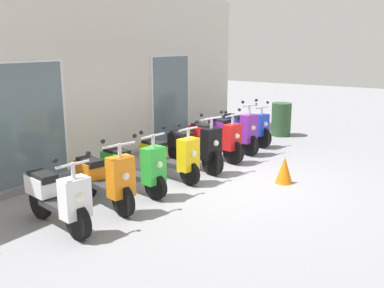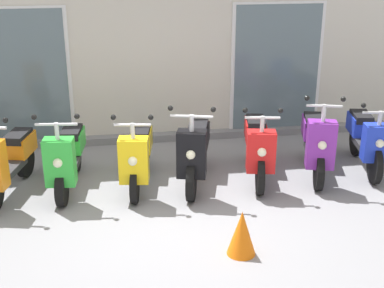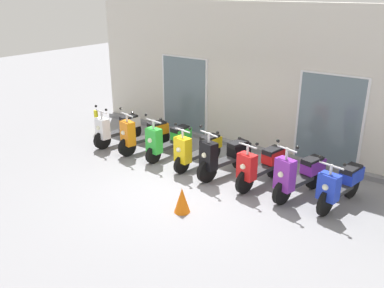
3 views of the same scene
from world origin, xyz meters
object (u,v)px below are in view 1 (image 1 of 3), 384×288
object	(u,v)px
scooter_black	(195,147)
trash_bin	(281,119)
scooter_orange	(104,178)
scooter_blue	(246,126)
scooter_white	(58,198)
traffic_cone	(284,170)
scooter_green	(134,167)
scooter_purple	(234,131)
scooter_yellow	(170,156)
scooter_red	(215,138)

from	to	relation	value
scooter_black	trash_bin	bearing A→B (deg)	-2.65
scooter_orange	scooter_black	size ratio (longest dim) A/B	0.99
scooter_blue	trash_bin	bearing A→B (deg)	-11.93
scooter_white	scooter_black	size ratio (longest dim) A/B	0.95
scooter_orange	traffic_cone	size ratio (longest dim) A/B	3.05
scooter_orange	trash_bin	distance (m)	6.75
scooter_white	scooter_orange	xyz separation A→B (m)	(0.95, 0.03, 0.02)
trash_bin	traffic_cone	distance (m)	4.34
scooter_blue	scooter_white	bearing A→B (deg)	-179.05
scooter_orange	scooter_green	xyz separation A→B (m)	(0.79, 0.06, -0.01)
scooter_orange	scooter_purple	distance (m)	4.33
scooter_white	trash_bin	world-z (taller)	scooter_white
scooter_black	scooter_blue	world-z (taller)	scooter_black
scooter_black	traffic_cone	size ratio (longest dim) A/B	3.09
scooter_yellow	scooter_blue	world-z (taller)	scooter_yellow
scooter_red	scooter_yellow	bearing A→B (deg)	179.56
scooter_green	scooter_orange	bearing A→B (deg)	-175.70
scooter_black	scooter_yellow	bearing A→B (deg)	175.43
scooter_white	scooter_yellow	distance (m)	2.70
scooter_red	scooter_black	bearing A→B (deg)	-176.82
scooter_green	scooter_red	xyz separation A→B (m)	(2.67, -0.07, 0.02)
scooter_white	scooter_blue	size ratio (longest dim) A/B	0.97
scooter_green	scooter_purple	world-z (taller)	scooter_purple
scooter_green	scooter_blue	xyz separation A→B (m)	(4.38, 0.01, 0.01)
scooter_yellow	scooter_red	world-z (taller)	scooter_red
scooter_purple	scooter_red	bearing A→B (deg)	179.52
scooter_green	trash_bin	xyz separation A→B (m)	(5.96, -0.32, -0.00)
scooter_red	trash_bin	bearing A→B (deg)	-4.26
scooter_black	trash_bin	xyz separation A→B (m)	(4.20, -0.19, -0.02)
scooter_green	scooter_yellow	bearing A→B (deg)	-3.64
scooter_white	scooter_blue	bearing A→B (deg)	0.95
scooter_yellow	scooter_purple	world-z (taller)	scooter_purple
scooter_purple	traffic_cone	distance (m)	2.50
scooter_orange	scooter_red	world-z (taller)	scooter_orange
scooter_black	scooter_purple	size ratio (longest dim) A/B	1.02
scooter_yellow	scooter_green	bearing A→B (deg)	176.36
scooter_orange	trash_bin	world-z (taller)	scooter_orange
scooter_red	traffic_cone	size ratio (longest dim) A/B	3.08
scooter_purple	trash_bin	xyz separation A→B (m)	(2.41, -0.24, -0.04)
scooter_red	traffic_cone	world-z (taller)	scooter_red
scooter_white	scooter_green	bearing A→B (deg)	2.86
trash_bin	traffic_cone	world-z (taller)	trash_bin
scooter_yellow	traffic_cone	world-z (taller)	scooter_yellow
scooter_white	scooter_yellow	size ratio (longest dim) A/B	0.98
scooter_red	traffic_cone	distance (m)	2.07
scooter_yellow	scooter_purple	distance (m)	2.58
scooter_green	scooter_red	distance (m)	2.67
trash_bin	traffic_cone	size ratio (longest dim) A/B	1.81
scooter_blue	trash_bin	size ratio (longest dim) A/B	1.68
scooter_white	scooter_yellow	xyz separation A→B (m)	(2.70, 0.03, 0.01)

